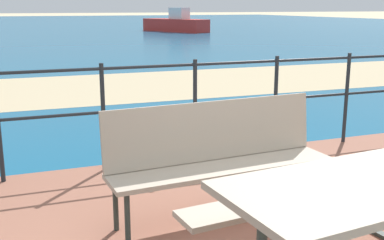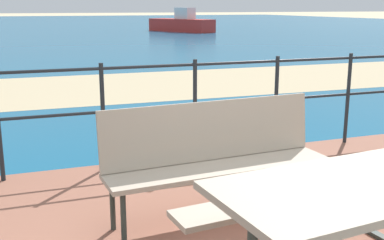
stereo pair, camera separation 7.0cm
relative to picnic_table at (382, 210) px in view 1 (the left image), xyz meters
name	(u,v)px [view 1 (the left image)]	position (x,y,z in m)	size (l,w,h in m)	color
sea_water	(33,27)	(0.06, 40.42, -0.66)	(90.00, 90.00, 0.01)	#145B84
beach_strip	(105,87)	(0.06, 8.30, -0.66)	(54.00, 3.91, 0.01)	tan
picnic_table	(382,210)	(0.00, 0.00, 0.00)	(1.87, 1.62, 0.79)	tan
park_bench	(218,151)	(-0.28, 1.47, -0.07)	(1.82, 0.55, 0.91)	tan
railing_fence	(195,99)	(0.06, 2.87, 0.07)	(5.94, 0.04, 1.09)	#1E2328
boat_near	(175,24)	(8.64, 29.24, -0.15)	(3.40, 5.50, 1.58)	red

